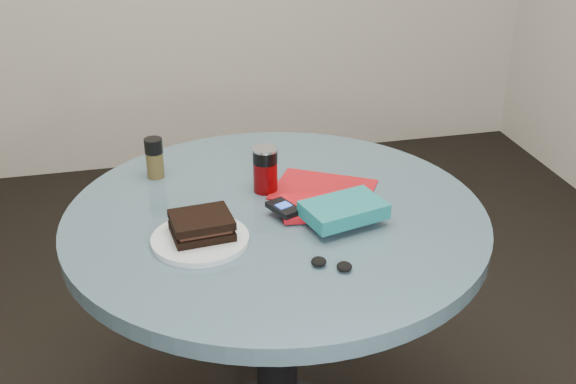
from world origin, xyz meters
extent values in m
cylinder|color=black|center=(0.00, 0.00, 0.37)|extent=(0.11, 0.11, 0.68)
cylinder|color=#3A5260|center=(0.00, 0.00, 0.73)|extent=(1.00, 1.00, 0.04)
cylinder|color=silver|center=(-0.19, -0.10, 0.76)|extent=(0.22, 0.22, 0.01)
cube|color=black|center=(-0.18, -0.09, 0.77)|extent=(0.14, 0.12, 0.02)
cube|color=#371F15|center=(-0.18, -0.09, 0.79)|extent=(0.12, 0.11, 0.01)
cube|color=black|center=(-0.18, -0.09, 0.80)|extent=(0.14, 0.12, 0.02)
cylinder|color=#5B0406|center=(0.00, 0.12, 0.79)|extent=(0.07, 0.07, 0.08)
cylinder|color=black|center=(0.00, 0.12, 0.84)|extent=(0.07, 0.07, 0.03)
cylinder|color=silver|center=(0.00, 0.12, 0.86)|extent=(0.07, 0.07, 0.01)
cylinder|color=#4B4020|center=(-0.26, 0.26, 0.78)|extent=(0.05, 0.05, 0.07)
cylinder|color=black|center=(-0.26, 0.26, 0.84)|extent=(0.05, 0.05, 0.04)
cube|color=maroon|center=(0.14, 0.08, 0.75)|extent=(0.30, 0.28, 0.00)
cube|color=#AA0D16|center=(0.10, -0.02, 0.76)|extent=(0.20, 0.15, 0.02)
cube|color=#17696D|center=(0.14, -0.09, 0.79)|extent=(0.20, 0.16, 0.03)
cube|color=black|center=(0.01, -0.03, 0.78)|extent=(0.08, 0.09, 0.01)
cube|color=blue|center=(0.01, -0.03, 0.78)|extent=(0.04, 0.04, 0.00)
ellipsoid|color=black|center=(0.04, -0.25, 0.76)|extent=(0.05, 0.05, 0.02)
ellipsoid|color=black|center=(0.08, -0.28, 0.76)|extent=(0.05, 0.05, 0.02)
camera|label=1|loc=(-0.31, -1.46, 1.57)|focal=45.00mm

